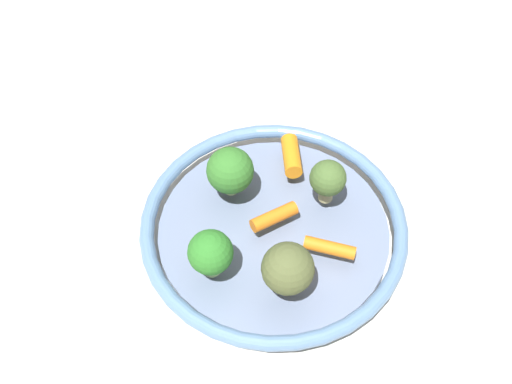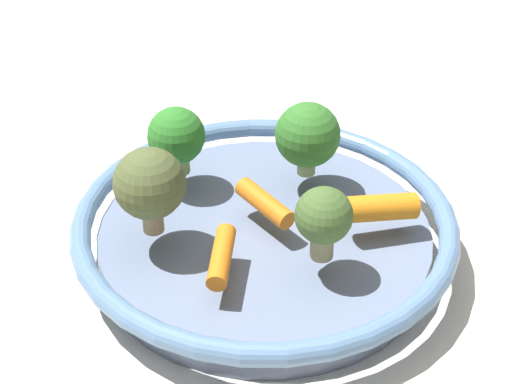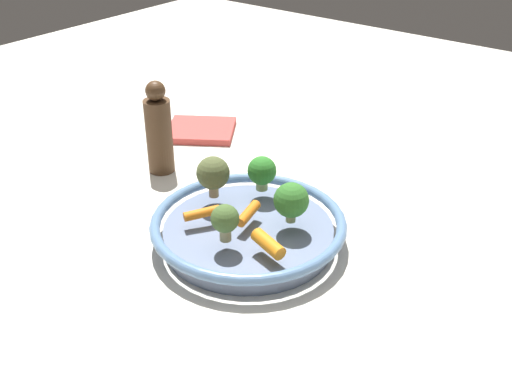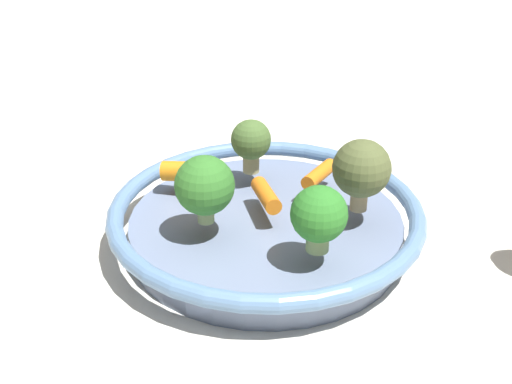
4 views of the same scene
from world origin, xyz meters
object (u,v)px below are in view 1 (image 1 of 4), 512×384
Objects in this scene: serving_bowl at (274,231)px; broccoli_floret_edge at (211,253)px; baby_carrot_back at (270,218)px; broccoli_floret_large at (288,269)px; baby_carrot_left at (329,248)px; baby_carrot_right at (291,156)px; broccoli_floret_mid at (328,179)px; broccoli_floret_small at (230,171)px.

serving_bowl is 0.10m from broccoli_floret_edge.
broccoli_floret_large is (0.08, -0.01, 0.03)m from baby_carrot_back.
baby_carrot_right is (-0.13, 0.01, 0.00)m from baby_carrot_left.
baby_carrot_left is at bearing 36.56° from serving_bowl.
baby_carrot_back is 0.09m from broccoli_floret_edge.
broccoli_floret_mid reaches higher than serving_bowl.
baby_carrot_back is 0.08m from broccoli_floret_mid.
broccoli_floret_small is at bearing -174.17° from broccoli_floret_large.
baby_carrot_right is at bearing 176.98° from baby_carrot_left.
broccoli_floret_edge is (0.09, -0.05, -0.00)m from broccoli_floret_small.
broccoli_floret_edge is 0.16m from broccoli_floret_mid.
broccoli_floret_large reaches higher than baby_carrot_back.
broccoli_floret_edge is at bearing -28.67° from broccoli_floret_small.
baby_carrot_back is 0.07m from baby_carrot_left.
broccoli_floret_edge is at bearing -98.90° from baby_carrot_left.
broccoli_floret_large is (0.14, 0.01, 0.01)m from broccoli_floret_small.
serving_bowl is 0.09m from baby_carrot_right.
baby_carrot_left is 0.88× the size of broccoli_floret_small.
baby_carrot_left is 0.98× the size of broccoli_floret_mid.
broccoli_floret_large is at bearing -11.73° from serving_bowl.
baby_carrot_right reaches higher than baby_carrot_back.
broccoli_floret_small is (-0.06, -0.03, 0.06)m from serving_bowl.
broccoli_floret_mid reaches higher than baby_carrot_back.
serving_bowl is 4.37× the size of broccoli_floret_large.
broccoli_floret_small is (0.02, -0.08, 0.03)m from baby_carrot_right.
broccoli_floret_large reaches higher than baby_carrot_left.
baby_carrot_back is 0.86× the size of broccoli_floret_small.
baby_carrot_back is 0.99× the size of baby_carrot_right.
baby_carrot_left is at bearing 39.45° from baby_carrot_back.
broccoli_floret_small is 0.11m from broccoli_floret_mid.
broccoli_floret_mid is at bearing 107.86° from broccoli_floret_edge.
baby_carrot_back is 0.94× the size of broccoli_floret_edge.
broccoli_floret_edge is 0.08m from broccoli_floret_large.
serving_bowl is 5.18× the size of broccoli_floret_edge.
baby_carrot_right is 0.87× the size of broccoli_floret_small.
serving_bowl is 5.31× the size of broccoli_floret_mid.
broccoli_floret_edge is (-0.02, -0.12, 0.03)m from baby_carrot_left.
broccoli_floret_small is 0.11m from broccoli_floret_edge.
broccoli_floret_large reaches higher than broccoli_floret_mid.
broccoli_floret_mid is at bearing 138.73° from broccoli_floret_large.
broccoli_floret_mid reaches higher than baby_carrot_left.
serving_bowl is at bearing 85.89° from baby_carrot_back.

